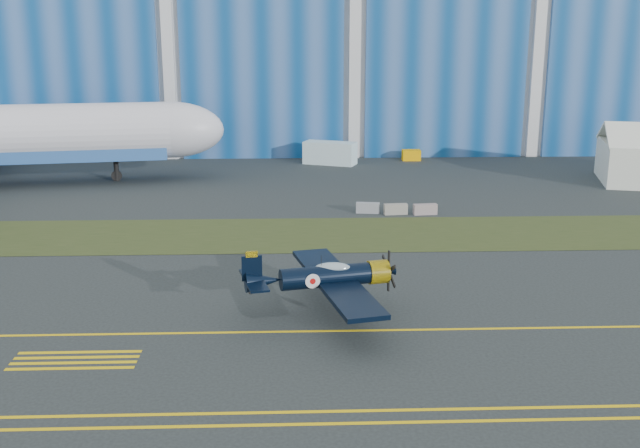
{
  "coord_description": "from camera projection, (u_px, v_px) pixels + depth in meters",
  "views": [
    {
      "loc": [
        -7.48,
        -41.49,
        15.43
      ],
      "look_at": [
        -5.71,
        6.26,
        2.87
      ],
      "focal_mm": 42.0,
      "sensor_mm": 36.0,
      "label": 1
    }
  ],
  "objects": [
    {
      "name": "ground",
      "position": [
        420.0,
        297.0,
        44.29
      ],
      "size": [
        260.0,
        260.0,
        0.0
      ],
      "primitive_type": "plane",
      "color": "#2B3234",
      "rests_on": "ground"
    },
    {
      "name": "grass_median",
      "position": [
        390.0,
        233.0,
        57.82
      ],
      "size": [
        260.0,
        10.0,
        0.02
      ],
      "primitive_type": "cube",
      "color": "#475128",
      "rests_on": "ground"
    },
    {
      "name": "hangar",
      "position": [
        342.0,
        31.0,
        109.87
      ],
      "size": [
        220.0,
        45.7,
        30.0
      ],
      "color": "silver",
      "rests_on": "ground"
    },
    {
      "name": "taxiway_centreline",
      "position": [
        436.0,
        329.0,
        39.45
      ],
      "size": [
        200.0,
        0.2,
        0.02
      ],
      "primitive_type": "cube",
      "color": "yellow",
      "rests_on": "ground"
    },
    {
      "name": "edge_line_near",
      "position": [
        480.0,
        421.0,
        30.27
      ],
      "size": [
        80.0,
        0.2,
        0.02
      ],
      "primitive_type": "cube",
      "color": "yellow",
      "rests_on": "ground"
    },
    {
      "name": "edge_line_far",
      "position": [
        474.0,
        409.0,
        31.24
      ],
      "size": [
        80.0,
        0.2,
        0.02
      ],
      "primitive_type": "cube",
      "color": "yellow",
      "rests_on": "ground"
    },
    {
      "name": "hold_short_ladder",
      "position": [
        75.0,
        360.0,
        35.82
      ],
      "size": [
        6.0,
        2.4,
        0.02
      ],
      "primitive_type": null,
      "color": "yellow",
      "rests_on": "ground"
    },
    {
      "name": "warbird",
      "position": [
        326.0,
        276.0,
        40.86
      ],
      "size": [
        11.97,
        13.48,
        3.45
      ],
      "rotation": [
        0.0,
        0.0,
        0.22
      ],
      "color": "black",
      "rests_on": "ground"
    },
    {
      "name": "shipping_container",
      "position": [
        330.0,
        153.0,
        87.11
      ],
      "size": [
        6.44,
        4.43,
        2.59
      ],
      "primitive_type": "cube",
      "rotation": [
        0.0,
        0.0,
        -0.38
      ],
      "color": "#CDF2FB",
      "rests_on": "ground"
    },
    {
      "name": "tug",
      "position": [
        411.0,
        155.0,
        89.72
      ],
      "size": [
        2.15,
        1.35,
        1.26
      ],
      "primitive_type": "cube",
      "rotation": [
        0.0,
        0.0,
        0.0
      ],
      "color": "#FFB101",
      "rests_on": "ground"
    },
    {
      "name": "barrier_a",
      "position": [
        368.0,
        208.0,
        64.19
      ],
      "size": [
        2.07,
        0.88,
        0.9
      ],
      "primitive_type": "cube",
      "rotation": [
        0.0,
        0.0,
        -0.14
      ],
      "color": "gray",
      "rests_on": "ground"
    },
    {
      "name": "barrier_b",
      "position": [
        396.0,
        209.0,
        63.74
      ],
      "size": [
        2.05,
        0.8,
        0.9
      ],
      "primitive_type": "cube",
      "rotation": [
        0.0,
        0.0,
        0.1
      ],
      "color": "gray",
      "rests_on": "ground"
    },
    {
      "name": "barrier_c",
      "position": [
        425.0,
        209.0,
        63.68
      ],
      "size": [
        2.05,
        0.81,
        0.9
      ],
      "primitive_type": "cube",
      "rotation": [
        0.0,
        0.0,
        0.11
      ],
      "color": "gray",
      "rests_on": "ground"
    }
  ]
}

